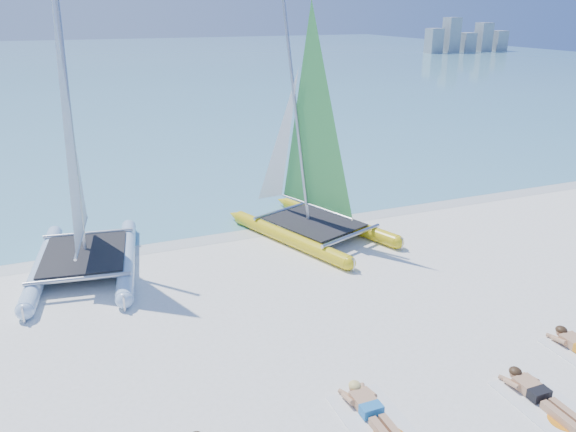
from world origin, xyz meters
name	(u,v)px	position (x,y,z in m)	size (l,w,h in m)	color
ground	(300,321)	(0.00, 0.00, 0.00)	(140.00, 140.00, 0.00)	white
sea	(92,64)	(0.00, 63.00, 0.01)	(140.00, 115.00, 0.01)	#7DBDD0
wet_sand_strip	(228,232)	(0.00, 5.50, 0.00)	(140.00, 1.40, 0.01)	silver
distant_skyline	(466,39)	(53.71, 62.00, 1.94)	(14.00, 2.00, 5.00)	#8D949B
catamaran_blue	(76,190)	(-4.12, 4.56, 2.12)	(3.21, 5.50, 7.09)	#BCDCF8
catamaran_yellow	(303,161)	(2.13, 4.81, 2.19)	(4.04, 5.61, 6.94)	yellow
towel_b	(378,425)	(-0.09, -3.44, 0.01)	(1.00, 1.85, 0.02)	white
sunbather_b	(373,412)	(-0.09, -3.24, 0.12)	(0.37, 1.73, 0.26)	tan
towel_c	(549,408)	(2.79, -4.17, 0.01)	(1.00, 1.85, 0.02)	white
sunbather_c	(541,396)	(2.79, -3.98, 0.12)	(0.37, 1.73, 0.26)	tan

